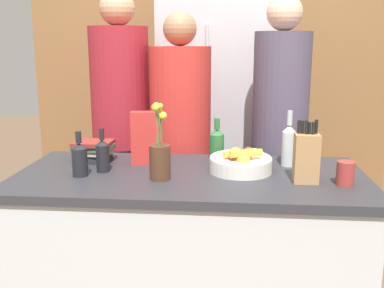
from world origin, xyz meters
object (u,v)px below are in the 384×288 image
at_px(refrigerator, 217,115).
at_px(knife_block, 306,157).
at_px(bottle_water, 217,144).
at_px(book_stack, 94,150).
at_px(coffee_mug, 345,173).
at_px(cereal_box, 147,138).
at_px(flower_vase, 160,156).
at_px(bottle_oil, 103,155).
at_px(bottle_vinegar, 80,158).
at_px(person_in_blue, 180,138).
at_px(person_in_red_tee, 280,128).
at_px(fruit_bowl, 241,162).
at_px(bottle_wine, 289,144).
at_px(person_at_sink, 121,122).

xyz_separation_m(refrigerator, knife_block, (0.43, -1.36, 0.04)).
bearing_deg(refrigerator, bottle_water, -88.24).
xyz_separation_m(refrigerator, book_stack, (-0.59, -1.11, -0.02)).
bearing_deg(coffee_mug, cereal_box, 163.68).
height_order(refrigerator, book_stack, refrigerator).
bearing_deg(flower_vase, coffee_mug, -0.95).
bearing_deg(flower_vase, bottle_oil, 161.44).
height_order(cereal_box, bottle_vinegar, cereal_box).
height_order(knife_block, bottle_water, knife_block).
distance_m(refrigerator, coffee_mug, 1.51).
relative_size(book_stack, bottle_oil, 1.00).
bearing_deg(knife_block, cereal_box, 162.21).
height_order(knife_block, flower_vase, flower_vase).
bearing_deg(coffee_mug, knife_block, 170.67).
bearing_deg(person_in_blue, person_in_red_tee, -13.87).
xyz_separation_m(fruit_bowl, bottle_oil, (-0.65, -0.06, 0.03)).
height_order(person_in_blue, person_in_red_tee, person_in_red_tee).
distance_m(bottle_oil, bottle_wine, 0.90).
distance_m(fruit_bowl, person_in_blue, 0.66).
bearing_deg(book_stack, coffee_mug, -13.20).
bearing_deg(bottle_water, person_at_sink, 144.20).
relative_size(knife_block, coffee_mug, 2.34).
distance_m(knife_block, bottle_wine, 0.27).
height_order(cereal_box, person_at_sink, person_at_sink).
xyz_separation_m(bottle_oil, bottle_wine, (0.88, 0.18, 0.03)).
height_order(book_stack, bottle_water, bottle_water).
distance_m(cereal_box, book_stack, 0.29).
height_order(bottle_water, person_at_sink, person_at_sink).
relative_size(refrigerator, person_in_blue, 1.17).
xyz_separation_m(knife_block, book_stack, (-1.02, 0.25, -0.05)).
distance_m(fruit_bowl, person_at_sink, 0.96).
bearing_deg(coffee_mug, bottle_water, 147.05).
relative_size(bottle_wine, person_in_blue, 0.17).
distance_m(book_stack, person_in_blue, 0.60).
bearing_deg(flower_vase, fruit_bowl, 23.21).
bearing_deg(person_at_sink, bottle_wine, -39.82).
relative_size(flower_vase, bottle_vinegar, 1.65).
distance_m(cereal_box, bottle_wine, 0.70).
distance_m(book_stack, bottle_water, 0.63).
distance_m(book_stack, bottle_wine, 0.97).
xyz_separation_m(bottle_oil, bottle_water, (0.53, 0.25, 0.01)).
bearing_deg(bottle_wine, knife_block, -80.76).
bearing_deg(person_in_blue, fruit_bowl, -76.33).
relative_size(coffee_mug, person_in_blue, 0.07).
height_order(book_stack, person_at_sink, person_at_sink).
relative_size(flower_vase, bottle_oil, 1.66).
height_order(fruit_bowl, bottle_vinegar, bottle_vinegar).
relative_size(knife_block, person_in_red_tee, 0.16).
distance_m(coffee_mug, bottle_wine, 0.36).
bearing_deg(knife_block, bottle_oil, 174.87).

